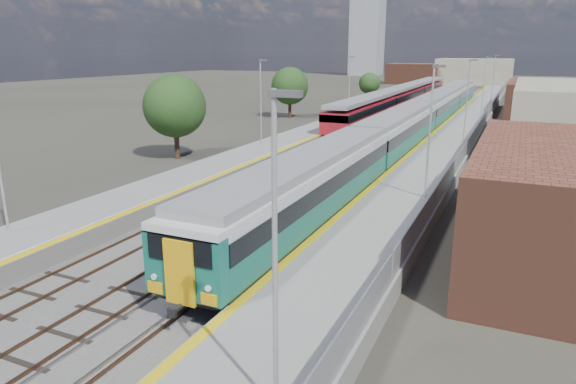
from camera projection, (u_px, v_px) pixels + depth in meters
The scene contains 11 objects.
ground at pixel (408, 136), 57.21m from camera, with size 320.00×320.00×0.00m, color #47443A.
ballast_bed at pixel (393, 132), 60.29m from camera, with size 10.50×155.00×0.06m, color #565451.
tracks at pixel (402, 129), 61.51m from camera, with size 8.96×160.00×0.17m.
platform_right at pixel (461, 131), 57.16m from camera, with size 4.70×155.00×8.52m.
platform_left at pixel (339, 124), 62.85m from camera, with size 4.30×155.00×8.52m.
buildings at pixel (411, 45), 139.38m from camera, with size 72.00×185.50×40.00m.
green_train at pixel (421, 117), 54.71m from camera, with size 3.11×86.32×3.42m.
red_train at pixel (402, 98), 77.71m from camera, with size 3.08×62.31×3.88m.
tree_a at pixel (175, 106), 44.10m from camera, with size 5.39×5.39×7.31m.
tree_b at pixel (290, 86), 71.72m from camera, with size 5.20×5.20×7.05m.
tree_c at pixel (369, 83), 95.05m from camera, with size 3.91×3.91×5.29m.
Camera 1 is at (11.11, -7.30, 9.24)m, focal length 32.00 mm.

